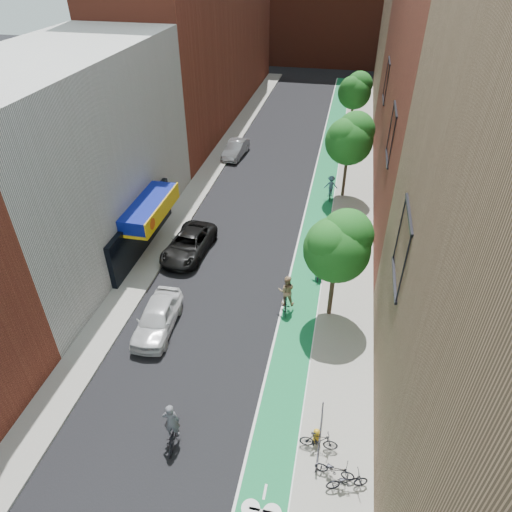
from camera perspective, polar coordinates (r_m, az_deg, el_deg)
The scene contains 22 objects.
ground at distance 20.21m, azimuth -11.00°, elevation -24.15°, with size 160.00×160.00×0.00m, color black.
bike_lane at distance 39.03m, azimuth 8.51°, elevation 8.95°, with size 2.00×68.00×0.01m, color #14743B.
sidewalk_left at distance 40.63m, azimuth -5.87°, elevation 10.38°, with size 2.00×68.00×0.15m, color gray.
sidewalk_right at distance 38.99m, azimuth 12.21°, elevation 8.60°, with size 3.00×68.00×0.15m, color gray.
building_left_white at distance 30.43m, azimuth -22.51°, elevation 11.16°, with size 8.00×20.00×12.00m, color silver.
building_left_far_red at distance 53.94m, azimuth -6.94°, elevation 28.71°, with size 8.00×36.00×22.00m, color maroon.
building_right_mid_red at distance 36.13m, azimuth 24.00°, elevation 22.90°, with size 8.00×28.00×22.00m, color maroon.
building_right_far_tan at distance 59.91m, azimuth 19.99°, elevation 25.84°, with size 8.00×20.00×18.00m, color #8C6B4C.
tree_near at distance 22.80m, azimuth 10.24°, elevation 1.39°, with size 3.40×3.36×6.42m.
tree_mid at distance 35.24m, azimuth 11.68°, elevation 14.32°, with size 3.55×3.53×6.74m.
tree_far at distance 48.70m, azimuth 12.30°, elevation 19.65°, with size 3.30×3.25×6.21m.
parked_car_white at distance 24.60m, azimuth -12.24°, elevation -7.54°, with size 1.80×4.48×1.53m, color silver.
parked_car_black at distance 29.85m, azimuth -8.41°, elevation 1.49°, with size 2.37×5.13×1.43m, color black.
parked_car_silver at distance 43.55m, azimuth -2.56°, elevation 13.21°, with size 1.50×4.29×1.41m, color gray.
cyclist_lead at distance 20.08m, azimuth -10.44°, elevation -20.62°, with size 0.96×1.92×2.23m.
cyclist_lane_near at distance 25.11m, azimuth 3.79°, elevation -4.93°, with size 0.99×1.73×2.23m.
cyclist_lane_mid at distance 27.79m, azimuth 7.89°, elevation -1.20°, with size 0.98×1.64×2.01m.
cyclist_lane_far at distance 36.38m, azimuth 9.31°, elevation 8.32°, with size 1.05×1.54×1.92m.
parked_bike_near at distance 19.23m, azimuth 11.32°, elevation -25.86°, with size 0.56×1.60×0.84m, color black.
parked_bike_mid at distance 19.85m, azimuth 7.85°, elevation -21.91°, with size 0.44×1.55×0.93m, color black.
parked_bike_far at distance 19.39m, azimuth 9.82°, elevation -24.78°, with size 0.54×1.54×0.81m, color black.
fire_hydrant at distance 20.06m, azimuth 7.54°, elevation -21.31°, with size 0.26×0.26×0.76m.
Camera 1 is at (5.47, -8.98, 17.26)m, focal length 32.00 mm.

